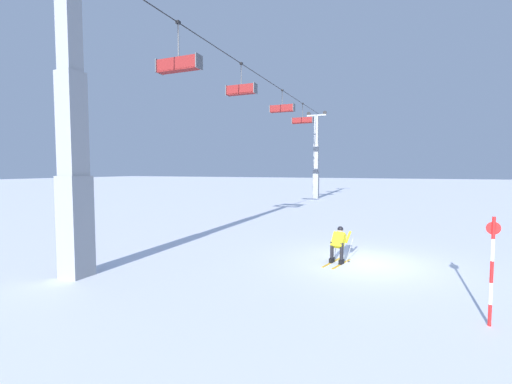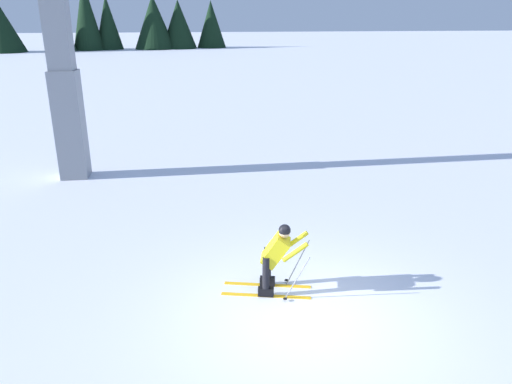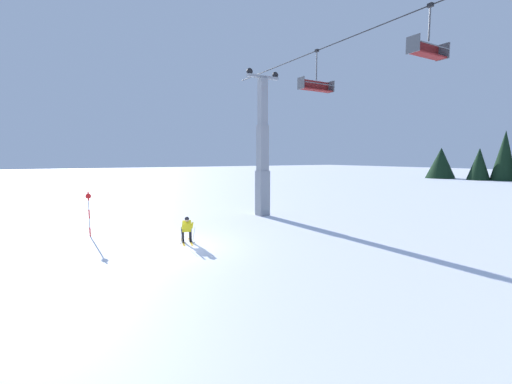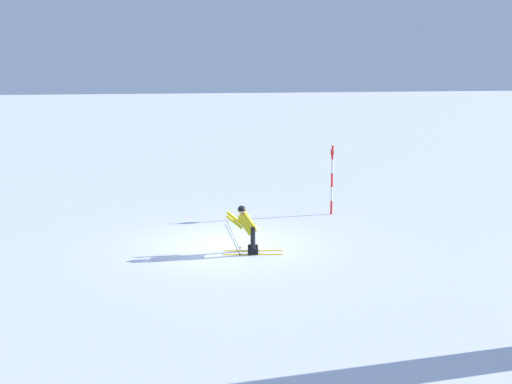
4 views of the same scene
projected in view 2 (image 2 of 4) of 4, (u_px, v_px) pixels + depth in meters
ground_plane at (306, 318)px, 8.17m from camera, size 260.00×260.00×0.00m
skier_carving_main at (276, 254)px, 8.73m from camera, size 1.68×0.92×1.45m
lift_tower_near at (58, 34)px, 13.82m from camera, size 0.80×2.55×10.26m
tree_line_ridge at (116, 23)px, 66.69m from camera, size 31.80×10.33×9.05m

